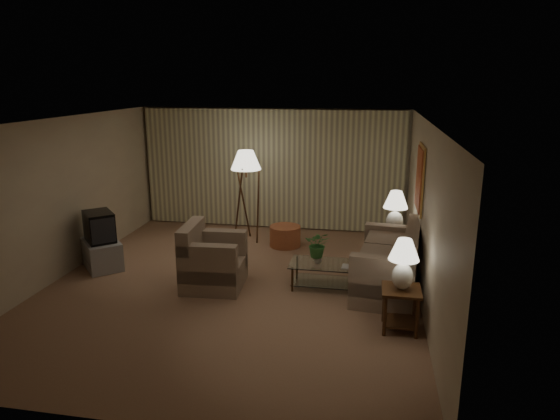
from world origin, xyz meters
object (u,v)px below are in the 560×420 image
Objects in this scene: side_table_near at (401,302)px; crt_tv at (99,226)px; table_lamp_near at (404,260)px; table_lamp_far at (395,208)px; coffee_table at (327,271)px; vase at (318,259)px; ottoman at (285,236)px; side_table_far at (393,243)px; floor_lamp at (246,194)px; armchair at (214,262)px; tv_cabinet at (102,254)px; sofa at (387,265)px.

crt_tv is (-5.20, 1.44, 0.36)m from side_table_near.
table_lamp_near is at bearing 135.00° from side_table_near.
table_lamp_far reaches higher than coffee_table.
ottoman is at bearing 114.12° from vase.
side_table_far is at bearing 90.00° from table_lamp_near.
floor_lamp is 3.04× the size of ottoman.
side_table_near is 0.31× the size of floor_lamp.
table_lamp_near is (0.00, -2.60, 0.62)m from side_table_far.
floor_lamp is at bearing -2.27° from armchair.
tv_cabinet is at bearing 177.21° from vase.
sofa is 3.50× the size of side_table_near.
table_lamp_near is 0.67× the size of tv_cabinet.
side_table_near is 1.00× the size of side_table_far.
ottoman is at bearing 123.68° from table_lamp_near.
tv_cabinet is at bearing 164.50° from table_lamp_near.
ottoman is (3.07, 1.75, -0.04)m from tv_cabinet.
table_lamp_far reaches higher than tv_cabinet.
sofa is at bearing 96.34° from side_table_near.
table_lamp_near is 1.11× the size of ottoman.
table_lamp_near is 4.52m from floor_lamp.
table_lamp_near is 0.92× the size of crt_tv.
table_lamp_far is 0.74× the size of tv_cabinet.
vase is (-1.26, 1.25, -0.53)m from table_lamp_near.
floor_lamp is at bearing 130.98° from coffee_table.
sofa reaches higher than vase.
coffee_table is at bearing -49.02° from floor_lamp.
side_table_near is 0.79× the size of crt_tv.
floor_lamp reaches higher than crt_tv.
side_table_near is 0.60m from table_lamp_near.
table_lamp_far is (0.00, -0.00, 0.66)m from side_table_far.
tv_cabinet is 3.54m from ottoman.
sofa is 5.05m from tv_cabinet.
sofa is at bearing -96.84° from table_lamp_far.
sofa is at bearing -43.00° from ottoman.
armchair is 1.85m from coffee_table.
table_lamp_far reaches higher than crt_tv.
sofa is 5.06m from crt_tv.
side_table_far is 0.79× the size of crt_tv.
coffee_table is 2.20m from ottoman.
crt_tv is at bearing 177.31° from coffee_table.
table_lamp_far is at bearing -64.41° from armchair.
sofa is 2.71m from ottoman.
side_table_far is 0.78× the size of table_lamp_far.
table_lamp_near is at bearing -56.32° from ottoman.
ottoman is 4.51× the size of vase.
coffee_table is 2.94m from floor_lamp.
crt_tv reaches higher than sofa.
sofa is 1.26m from side_table_far.
table_lamp_near is 0.37× the size of floor_lamp.
crt_tv reaches higher than coffee_table.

